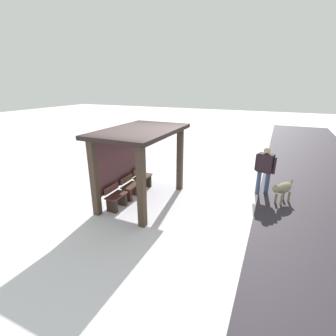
# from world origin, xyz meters

# --- Properties ---
(ground_plane) EXTENTS (60.00, 60.00, 0.00)m
(ground_plane) POSITION_xyz_m (0.00, 0.00, 0.00)
(ground_plane) COLOR silver
(bus_shelter) EXTENTS (3.06, 1.95, 2.28)m
(bus_shelter) POSITION_xyz_m (0.00, 0.17, 1.75)
(bus_shelter) COLOR #3F2F24
(bus_shelter) RESTS_ON ground
(bench_left_inside) EXTENTS (0.68, 0.37, 0.71)m
(bench_left_inside) POSITION_xyz_m (-0.78, 0.45, 0.29)
(bench_left_inside) COLOR #532C29
(bench_left_inside) RESTS_ON ground
(bench_center_inside) EXTENTS (0.68, 0.35, 0.73)m
(bench_center_inside) POSITION_xyz_m (0.00, 0.45, 0.30)
(bench_center_inside) COLOR #4C3122
(bench_center_inside) RESTS_ON ground
(bench_right_inside) EXTENTS (0.68, 0.40, 0.77)m
(bench_right_inside) POSITION_xyz_m (0.78, 0.45, 0.32)
(bench_right_inside) COLOR #503928
(bench_right_inside) RESTS_ON ground
(person_walking) EXTENTS (0.38, 0.66, 1.60)m
(person_walking) POSITION_xyz_m (2.08, -3.40, 0.94)
(person_walking) COLOR black
(person_walking) RESTS_ON ground
(dog) EXTENTS (0.89, 0.63, 0.68)m
(dog) POSITION_xyz_m (1.62, -4.00, 0.48)
(dog) COLOR gray
(dog) RESTS_ON ground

